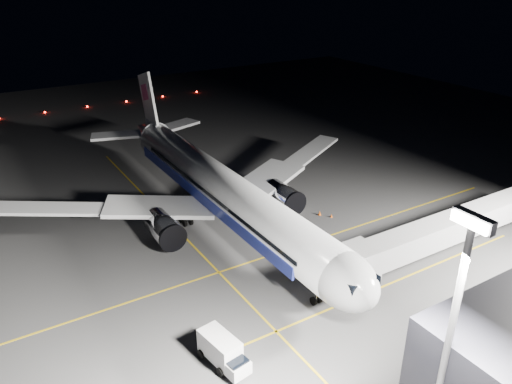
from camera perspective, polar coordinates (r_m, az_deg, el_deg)
The scene contains 13 objects.
ground at distance 68.62m, azimuth -3.71°, elevation -3.73°, with size 200.00×200.00×0.00m, color #4C4C4F.
guide_line_main at distance 61.11m, azimuth 0.76°, elevation -7.53°, with size 0.25×80.00×0.01m, color gold.
guide_line_cross at distance 66.42m, azimuth -8.29°, elevation -4.98°, with size 70.00×0.25×0.01m, color gold.
guide_line_side at distance 59.03m, azimuth 15.56°, elevation -9.84°, with size 0.25×40.00×0.01m, color gold.
airliner at distance 67.20m, azimuth -4.26°, elevation 0.52°, with size 61.48×54.22×16.64m.
jet_bridge at distance 62.29m, azimuth 21.19°, elevation -3.84°, with size 3.60×34.40×6.30m.
floodlight_mast_south at distance 32.63m, azimuth 21.18°, elevation -15.50°, with size 2.40×0.67×20.70m.
taxiway_lights at distance 132.70m, azimuth -18.73°, elevation 9.23°, with size 0.44×60.44×0.44m.
service_truck at distance 46.18m, azimuth -3.76°, elevation -17.68°, with size 5.65×3.00×2.75m.
baggage_tug at distance 76.84m, azimuth -0.75°, elevation 0.23°, with size 2.42×1.94×1.75m.
safety_cone_a at distance 76.47m, azimuth -3.90°, elevation -0.34°, with size 0.45×0.45×0.68m, color #FF5D0A.
safety_cone_b at distance 71.09m, azimuth 8.61°, elevation -2.68°, with size 0.34×0.34×0.51m, color #FF5D0A.
safety_cone_c at distance 71.42m, azimuth 7.28°, elevation -2.39°, with size 0.44×0.44×0.67m, color #FF5D0A.
Camera 1 is at (53.69, -27.73, 32.50)m, focal length 35.00 mm.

